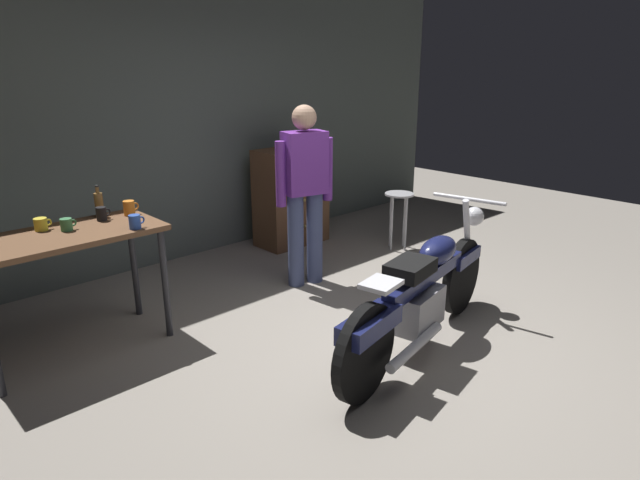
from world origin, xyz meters
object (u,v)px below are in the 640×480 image
at_px(shop_stool, 399,206).
at_px(mug_yellow_tall, 41,224).
at_px(motorcycle, 423,292).
at_px(mug_orange_travel, 129,208).
at_px(person_standing, 305,188).
at_px(mug_green_speckled, 67,225).
at_px(mug_blue_enamel, 135,222).
at_px(wooden_dresser, 291,197).
at_px(mug_black_matte, 102,214).
at_px(bottle, 99,204).

bearing_deg(shop_stool, mug_yellow_tall, 174.75).
bearing_deg(mug_yellow_tall, motorcycle, -44.39).
height_order(shop_stool, mug_orange_travel, mug_orange_travel).
relative_size(person_standing, mug_yellow_tall, 13.99).
relative_size(person_standing, mug_green_speckled, 15.00).
distance_m(person_standing, mug_yellow_tall, 2.18).
relative_size(person_standing, mug_blue_enamel, 14.43).
bearing_deg(wooden_dresser, mug_yellow_tall, -167.13).
xyz_separation_m(wooden_dresser, mug_yellow_tall, (-2.85, -0.65, 0.39)).
bearing_deg(mug_black_matte, bottle, 73.56).
height_order(person_standing, mug_orange_travel, person_standing).
bearing_deg(shop_stool, wooden_dresser, 126.82).
relative_size(wooden_dresser, bottle, 4.56).
distance_m(person_standing, mug_blue_enamel, 1.65).
xyz_separation_m(mug_yellow_tall, mug_black_matte, (0.41, -0.04, 0.01)).
bearing_deg(mug_blue_enamel, bottle, 95.49).
height_order(person_standing, shop_stool, person_standing).
relative_size(person_standing, bottle, 6.93).
xyz_separation_m(wooden_dresser, bottle, (-2.40, -0.57, 0.45)).
xyz_separation_m(wooden_dresser, mug_blue_enamel, (-2.35, -1.07, 0.40)).
xyz_separation_m(mug_blue_enamel, mug_yellow_tall, (-0.50, 0.41, -0.01)).
xyz_separation_m(motorcycle, mug_yellow_tall, (-1.92, 1.88, 0.50)).
bearing_deg(mug_blue_enamel, mug_green_speckled, 142.43).
height_order(motorcycle, mug_blue_enamel, mug_blue_enamel).
bearing_deg(person_standing, mug_orange_travel, 2.22).
bearing_deg(person_standing, motorcycle, 95.78).
relative_size(mug_green_speckled, bottle, 0.46).
distance_m(shop_stool, mug_blue_enamel, 3.12).
bearing_deg(mug_black_matte, shop_stool, -5.13).
bearing_deg(mug_orange_travel, mug_green_speckled, -170.64).
distance_m(motorcycle, shop_stool, 2.27).
xyz_separation_m(motorcycle, wooden_dresser, (0.93, 2.54, 0.10)).
height_order(shop_stool, wooden_dresser, wooden_dresser).
relative_size(motorcycle, shop_stool, 3.38).
bearing_deg(bottle, mug_blue_enamel, -84.51).
distance_m(person_standing, bottle, 1.76).
xyz_separation_m(person_standing, wooden_dresser, (0.70, 1.02, -0.38)).
distance_m(motorcycle, wooden_dresser, 2.70).
bearing_deg(mug_yellow_tall, mug_black_matte, -6.22).
height_order(motorcycle, mug_green_speckled, motorcycle).
xyz_separation_m(wooden_dresser, mug_orange_travel, (-2.22, -0.70, 0.41)).
bearing_deg(wooden_dresser, mug_blue_enamel, -155.64).
height_order(shop_stool, mug_green_speckled, mug_green_speckled).
distance_m(wooden_dresser, bottle, 2.51).
height_order(mug_orange_travel, mug_yellow_tall, mug_orange_travel).
relative_size(motorcycle, wooden_dresser, 1.97).
xyz_separation_m(motorcycle, mug_green_speckled, (-1.80, 1.75, 0.49)).
height_order(shop_stool, mug_black_matte, mug_black_matte).
xyz_separation_m(mug_blue_enamel, bottle, (-0.05, 0.49, 0.05)).
relative_size(motorcycle, mug_black_matte, 19.89).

